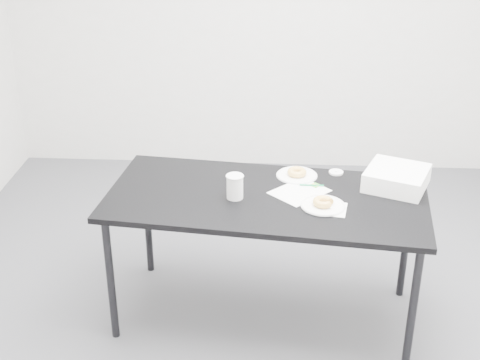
# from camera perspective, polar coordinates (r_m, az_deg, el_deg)

# --- Properties ---
(floor) EXTENTS (4.00, 4.00, 0.00)m
(floor) POSITION_cam_1_polar(r_m,az_deg,el_deg) (4.14, -0.21, -10.11)
(floor) COLOR #47474B
(floor) RESTS_ON ground
(wall_back) EXTENTS (4.00, 0.02, 2.70)m
(wall_back) POSITION_cam_1_polar(r_m,az_deg,el_deg) (5.45, 1.11, 14.47)
(wall_back) COLOR silver
(wall_back) RESTS_ON floor
(table) EXTENTS (1.80, 1.00, 0.78)m
(table) POSITION_cam_1_polar(r_m,az_deg,el_deg) (3.63, 2.25, -2.19)
(table) COLOR black
(table) RESTS_ON floor
(scorecard) EXTENTS (0.36, 0.36, 0.00)m
(scorecard) POSITION_cam_1_polar(r_m,az_deg,el_deg) (3.66, 5.09, -1.00)
(scorecard) COLOR white
(scorecard) RESTS_ON table
(logo_patch) EXTENTS (0.07, 0.07, 0.00)m
(logo_patch) POSITION_cam_1_polar(r_m,az_deg,el_deg) (3.73, 6.45, -0.44)
(logo_patch) COLOR green
(logo_patch) RESTS_ON scorecard
(pen) EXTENTS (0.13, 0.01, 0.01)m
(pen) POSITION_cam_1_polar(r_m,az_deg,el_deg) (3.72, 6.13, -0.44)
(pen) COLOR #0B8149
(pen) RESTS_ON scorecard
(napkin) EXTENTS (0.19, 0.19, 0.00)m
(napkin) POSITION_cam_1_polar(r_m,az_deg,el_deg) (3.50, 7.72, -2.44)
(napkin) COLOR white
(napkin) RESTS_ON table
(plate_near) EXTENTS (0.23, 0.23, 0.01)m
(plate_near) POSITION_cam_1_polar(r_m,az_deg,el_deg) (3.52, 7.09, -2.18)
(plate_near) COLOR white
(plate_near) RESTS_ON napkin
(donut_near) EXTENTS (0.14, 0.14, 0.04)m
(donut_near) POSITION_cam_1_polar(r_m,az_deg,el_deg) (3.51, 7.11, -1.87)
(donut_near) COLOR gold
(donut_near) RESTS_ON plate_near
(plate_far) EXTENTS (0.23, 0.23, 0.01)m
(plate_far) POSITION_cam_1_polar(r_m,az_deg,el_deg) (3.84, 4.87, 0.39)
(plate_far) COLOR white
(plate_far) RESTS_ON table
(donut_far) EXTENTS (0.13, 0.13, 0.04)m
(donut_far) POSITION_cam_1_polar(r_m,az_deg,el_deg) (3.83, 4.88, 0.68)
(donut_far) COLOR gold
(donut_far) RESTS_ON plate_far
(coffee_cup) EXTENTS (0.09, 0.09, 0.13)m
(coffee_cup) POSITION_cam_1_polar(r_m,az_deg,el_deg) (3.55, -0.44, -0.57)
(coffee_cup) COLOR silver
(coffee_cup) RESTS_ON table
(cup_lid) EXTENTS (0.08, 0.08, 0.01)m
(cup_lid) POSITION_cam_1_polar(r_m,az_deg,el_deg) (3.89, 8.20, 0.66)
(cup_lid) COLOR white
(cup_lid) RESTS_ON table
(bakery_box) EXTENTS (0.41, 0.41, 0.11)m
(bakery_box) POSITION_cam_1_polar(r_m,az_deg,el_deg) (3.78, 13.22, 0.17)
(bakery_box) COLOR white
(bakery_box) RESTS_ON table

